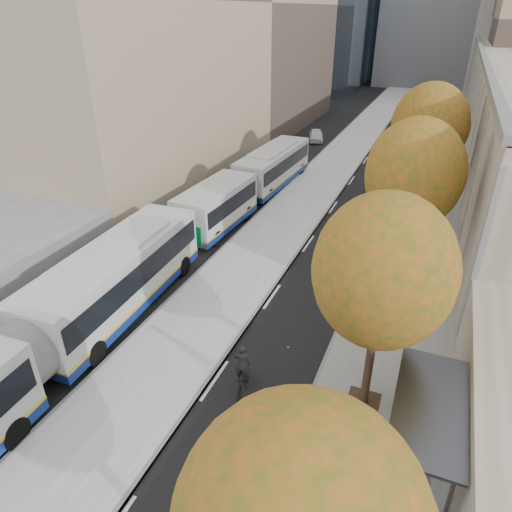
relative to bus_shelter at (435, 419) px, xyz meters
The scene contains 11 objects.
bus_platform 25.96m from the bus_shelter, 111.69° to the left, with size 4.25×150.00×0.15m, color #A2A2A2.
sidewalk 24.19m from the bus_shelter, 93.72° to the left, with size 4.75×150.00×0.08m, color gray.
building_midrise 42.47m from the bus_shelter, 133.18° to the left, with size 24.00×46.00×25.00m, color tan.
bus_shelter is the anchor object (origin of this frame).
tree_c 4.23m from the bus_shelter, 135.67° to the left, with size 4.20×4.20×7.28m.
tree_d 11.70m from the bus_shelter, 100.71° to the left, with size 4.40×4.40×7.60m.
tree_e 20.45m from the bus_shelter, 95.95° to the left, with size 4.60×4.60×7.92m.
bus_near 13.13m from the bus_shelter, behind, with size 3.46×18.31×3.03m.
bus_far 22.10m from the bus_shelter, 125.81° to the left, with size 3.19×16.68×2.76m.
cyclist 6.43m from the bus_shelter, behind, with size 0.72×1.66×2.05m.
distant_car 38.42m from the bus_shelter, 110.39° to the left, with size 1.39×3.46×1.18m, color white.
Camera 1 is at (4.52, 0.98, 11.98)m, focal length 32.00 mm.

